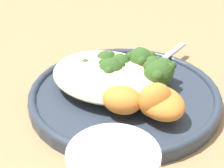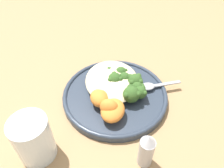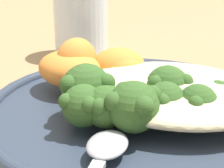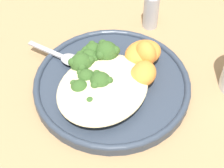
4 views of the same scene
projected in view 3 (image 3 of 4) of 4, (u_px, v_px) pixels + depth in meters
ground_plane at (114, 127)px, 0.34m from camera, size 4.00×4.00×0.00m
plate at (135, 112)px, 0.35m from camera, size 0.28×0.28×0.02m
quinoa_mound at (172, 91)px, 0.33m from camera, size 0.17×0.14×0.03m
broccoli_stalk_0 at (91, 87)px, 0.32m from camera, size 0.05×0.09×0.04m
broccoli_stalk_1 at (90, 101)px, 0.31m from camera, size 0.03×0.11×0.03m
broccoli_stalk_2 at (107, 102)px, 0.31m from camera, size 0.05×0.10×0.03m
broccoli_stalk_3 at (127, 101)px, 0.30m from camera, size 0.09×0.11×0.04m
broccoli_stalk_4 at (150, 98)px, 0.31m from camera, size 0.10×0.07×0.03m
broccoli_stalk_5 at (173, 100)px, 0.31m from camera, size 0.11×0.06×0.03m
broccoli_stalk_6 at (160, 87)px, 0.33m from camera, size 0.11×0.04×0.04m
broccoli_stalk_7 at (178, 92)px, 0.33m from camera, size 0.12×0.03×0.03m
sweet_potato_chunk_0 at (119, 67)px, 0.38m from camera, size 0.06×0.05×0.03m
sweet_potato_chunk_1 at (70, 69)px, 0.37m from camera, size 0.09×0.08×0.04m
sweet_potato_chunk_2 at (119, 65)px, 0.39m from camera, size 0.06×0.06×0.04m
sweet_potato_chunk_3 at (77, 61)px, 0.38m from camera, size 0.05×0.06×0.05m
spoon at (103, 154)px, 0.25m from camera, size 0.03×0.12×0.01m
water_glass at (81, 19)px, 0.54m from camera, size 0.08×0.08×0.11m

